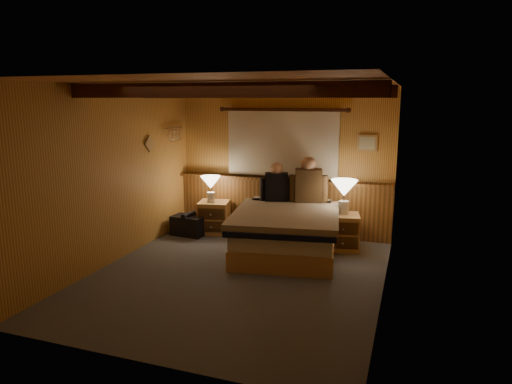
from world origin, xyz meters
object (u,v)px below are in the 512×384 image
at_px(lamp_left, 211,184).
at_px(person_right, 308,183).
at_px(bed, 286,231).
at_px(nightstand_left, 214,217).
at_px(lamp_right, 344,190).
at_px(nightstand_right, 342,232).
at_px(duffel_bag, 189,225).
at_px(person_left, 276,185).

distance_m(lamp_left, person_right, 1.63).
relative_size(bed, nightstand_left, 3.66).
xyz_separation_m(nightstand_left, lamp_right, (2.16, -0.11, 0.63)).
height_order(bed, lamp_left, lamp_left).
relative_size(nightstand_right, lamp_left, 1.30).
bearing_deg(duffel_bag, lamp_left, 41.64).
bearing_deg(bed, person_right, 67.33).
height_order(nightstand_right, lamp_right, lamp_right).
height_order(nightstand_right, duffel_bag, nightstand_right).
xyz_separation_m(nightstand_left, nightstand_right, (2.16, -0.15, -0.00)).
height_order(nightstand_right, person_left, person_left).
bearing_deg(lamp_left, person_right, 3.49).
relative_size(nightstand_left, nightstand_right, 1.00).
xyz_separation_m(nightstand_left, duffel_bag, (-0.35, -0.26, -0.10)).
distance_m(bed, duffel_bag, 1.81).
relative_size(lamp_right, person_left, 0.81).
height_order(lamp_left, lamp_right, lamp_right).
bearing_deg(lamp_right, person_left, 175.54).
height_order(lamp_left, person_right, person_right).
relative_size(nightstand_left, person_left, 0.90).
bearing_deg(lamp_right, duffel_bag, -176.52).
distance_m(nightstand_right, person_left, 1.24).
relative_size(lamp_left, person_right, 0.59).
relative_size(person_left, person_right, 0.86).
bearing_deg(person_right, bed, -118.33).
distance_m(nightstand_left, lamp_right, 2.26).
bearing_deg(lamp_left, nightstand_left, 45.85).
bearing_deg(bed, duffel_bag, 159.93).
xyz_separation_m(nightstand_right, person_left, (-1.07, 0.12, 0.62)).
bearing_deg(person_left, lamp_left, 163.92).
relative_size(lamp_left, duffel_bag, 0.77).
xyz_separation_m(nightstand_left, lamp_left, (-0.03, -0.03, 0.57)).
height_order(bed, nightstand_right, bed).
bearing_deg(nightstand_left, lamp_left, -146.15).
xyz_separation_m(lamp_left, duffel_bag, (-0.31, -0.23, -0.67)).
distance_m(lamp_right, person_left, 1.07).
bearing_deg(bed, nightstand_right, 22.74).
xyz_separation_m(lamp_right, duffel_bag, (-2.51, -0.15, -0.73)).
bearing_deg(nightstand_right, duffel_bag, 170.60).
distance_m(lamp_left, duffel_bag, 0.78).
xyz_separation_m(nightstand_right, lamp_right, (0.00, 0.04, 0.63)).
height_order(bed, person_right, person_right).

